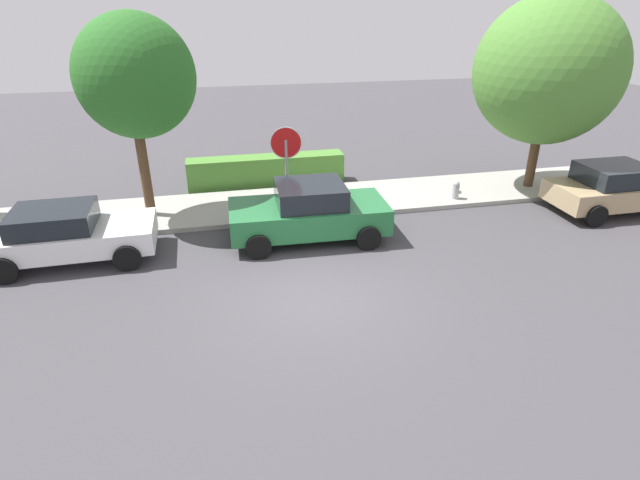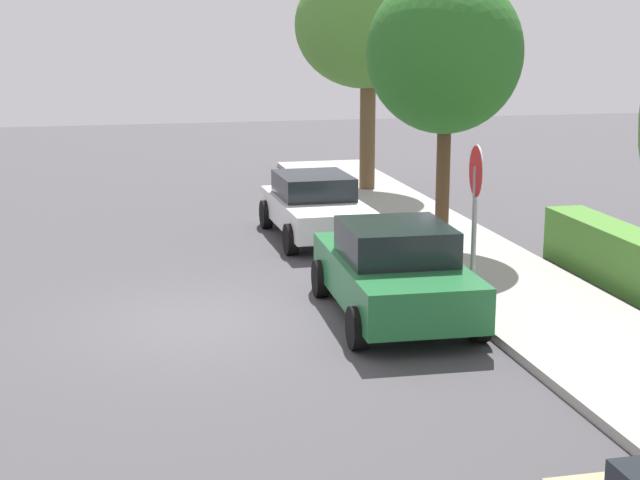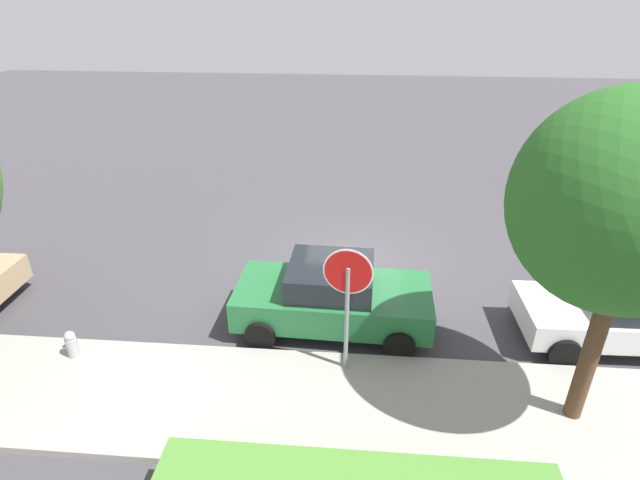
{
  "view_description": "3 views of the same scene",
  "coord_description": "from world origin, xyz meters",
  "px_view_note": "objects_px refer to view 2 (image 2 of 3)",
  "views": [
    {
      "loc": [
        -1.86,
        -9.06,
        5.81
      ],
      "look_at": [
        0.33,
        0.88,
        0.9
      ],
      "focal_mm": 28.0,
      "sensor_mm": 36.0,
      "label": 1
    },
    {
      "loc": [
        14.87,
        -1.55,
        4.69
      ],
      "look_at": [
        -0.09,
        1.81,
        1.2
      ],
      "focal_mm": 55.0,
      "sensor_mm": 36.0,
      "label": 2
    },
    {
      "loc": [
        0.01,
        11.76,
        6.74
      ],
      "look_at": [
        0.88,
        1.2,
        1.21
      ],
      "focal_mm": 28.0,
      "sensor_mm": 36.0,
      "label": 3
    }
  ],
  "objects_px": {
    "parked_car_green": "(394,271)",
    "street_tree_far": "(364,26)",
    "street_tree_mid_block": "(445,53)",
    "parked_car_white": "(316,206)",
    "stop_sign": "(475,194)"
  },
  "relations": [
    {
      "from": "parked_car_green",
      "to": "street_tree_far",
      "type": "distance_m",
      "value": 12.04
    },
    {
      "from": "parked_car_green",
      "to": "street_tree_far",
      "type": "height_order",
      "value": "street_tree_far"
    },
    {
      "from": "parked_car_green",
      "to": "street_tree_mid_block",
      "type": "xyz_separation_m",
      "value": [
        -4.1,
        2.22,
        3.24
      ]
    },
    {
      "from": "street_tree_mid_block",
      "to": "parked_car_white",
      "type": "bearing_deg",
      "value": -130.46
    },
    {
      "from": "parked_car_white",
      "to": "street_tree_mid_block",
      "type": "bearing_deg",
      "value": 49.54
    },
    {
      "from": "street_tree_far",
      "to": "street_tree_mid_block",
      "type": "bearing_deg",
      "value": -2.37
    },
    {
      "from": "parked_car_green",
      "to": "street_tree_far",
      "type": "relative_size",
      "value": 0.68
    },
    {
      "from": "stop_sign",
      "to": "parked_car_green",
      "type": "bearing_deg",
      "value": -76.91
    },
    {
      "from": "stop_sign",
      "to": "parked_car_white",
      "type": "xyz_separation_m",
      "value": [
        -5.62,
        -1.42,
        -1.19
      ]
    },
    {
      "from": "parked_car_green",
      "to": "street_tree_far",
      "type": "bearing_deg",
      "value": 167.35
    },
    {
      "from": "street_tree_mid_block",
      "to": "street_tree_far",
      "type": "height_order",
      "value": "street_tree_far"
    },
    {
      "from": "parked_car_green",
      "to": "parked_car_white",
      "type": "relative_size",
      "value": 1.06
    },
    {
      "from": "parked_car_green",
      "to": "parked_car_white",
      "type": "xyz_separation_m",
      "value": [
        -5.96,
        0.04,
        -0.06
      ]
    },
    {
      "from": "stop_sign",
      "to": "parked_car_white",
      "type": "distance_m",
      "value": 5.92
    },
    {
      "from": "parked_car_green",
      "to": "parked_car_white",
      "type": "bearing_deg",
      "value": 179.63
    }
  ]
}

